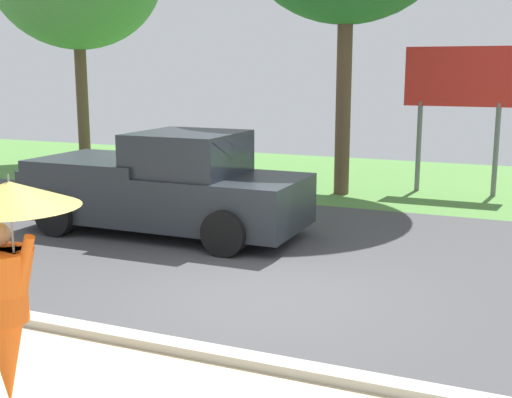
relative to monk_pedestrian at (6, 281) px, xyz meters
The scene contains 4 objects.
ground_plane 6.73m from the monk_pedestrian, 82.39° to the left, with size 40.00×22.00×0.20m.
monk_pedestrian is the anchor object (origin of this frame).
pickup_truck 6.48m from the monk_pedestrian, 108.34° to the left, with size 5.20×2.28×1.88m.
roadside_billboard 12.60m from the monk_pedestrian, 78.99° to the left, with size 2.60×0.12×3.50m.
Camera 1 is at (3.31, -7.84, 3.01)m, focal length 46.56 mm.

